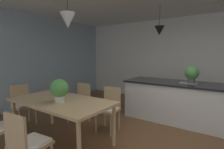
{
  "coord_description": "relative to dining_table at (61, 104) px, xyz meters",
  "views": [
    {
      "loc": [
        0.74,
        -2.51,
        1.53
      ],
      "look_at": [
        -1.24,
        0.37,
        1.13
      ],
      "focal_mm": 27.49,
      "sensor_mm": 36.0,
      "label": 1
    }
  ],
  "objects": [
    {
      "name": "pendant_over_island_main",
      "position": [
        0.93,
        2.18,
        1.41
      ],
      "size": [
        0.23,
        0.23,
        0.71
      ],
      "color": "black"
    },
    {
      "name": "wall_back_kitchen",
      "position": [
        1.62,
        3.89,
        0.67
      ],
      "size": [
        10.0,
        0.12,
        2.7
      ],
      "primitive_type": "cube",
      "color": "white",
      "rests_on": "ground_plane"
    },
    {
      "name": "potted_plant_on_table",
      "position": [
        0.1,
        -0.11,
        0.29
      ],
      "size": [
        0.3,
        0.3,
        0.38
      ],
      "color": "beige",
      "rests_on": "dining_table"
    },
    {
      "name": "dining_table",
      "position": [
        0.0,
        0.0,
        0.0
      ],
      "size": [
        1.82,
        0.97,
        0.75
      ],
      "color": "tan",
      "rests_on": "ground_plane"
    },
    {
      "name": "pendant_over_table",
      "position": [
        0.09,
        0.12,
        1.41
      ],
      "size": [
        0.26,
        0.26,
        0.73
      ],
      "color": "black"
    },
    {
      "name": "chair_near_right",
      "position": [
        0.41,
        -0.85,
        -0.21
      ],
      "size": [
        0.44,
        0.44,
        0.87
      ],
      "color": "tan",
      "rests_on": "ground_plane"
    },
    {
      "name": "chair_window_end",
      "position": [
        -1.28,
        0.0,
        -0.21
      ],
      "size": [
        0.42,
        0.42,
        0.87
      ],
      "color": "tan",
      "rests_on": "ground_plane"
    },
    {
      "name": "chair_far_left",
      "position": [
        -0.41,
        0.85,
        -0.21
      ],
      "size": [
        0.4,
        0.4,
        0.87
      ],
      "color": "tan",
      "rests_on": "ground_plane"
    },
    {
      "name": "kitchen_island",
      "position": [
        1.38,
        2.18,
        -0.22
      ],
      "size": [
        2.3,
        0.94,
        0.91
      ],
      "color": "silver",
      "rests_on": "ground_plane"
    },
    {
      "name": "chair_far_right",
      "position": [
        0.41,
        0.85,
        -0.21
      ],
      "size": [
        0.43,
        0.43,
        0.87
      ],
      "color": "tan",
      "rests_on": "ground_plane"
    },
    {
      "name": "window_wall_left_glazing",
      "position": [
        -2.44,
        0.63,
        0.67
      ],
      "size": [
        0.06,
        8.4,
        2.7
      ],
      "primitive_type": "cube",
      "color": "#9EB7C6",
      "rests_on": "ground_plane"
    },
    {
      "name": "potted_plant_on_island",
      "position": [
        1.68,
        2.18,
        0.44
      ],
      "size": [
        0.3,
        0.3,
        0.39
      ],
      "color": "#4C4C51",
      "rests_on": "kitchen_island"
    }
  ]
}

